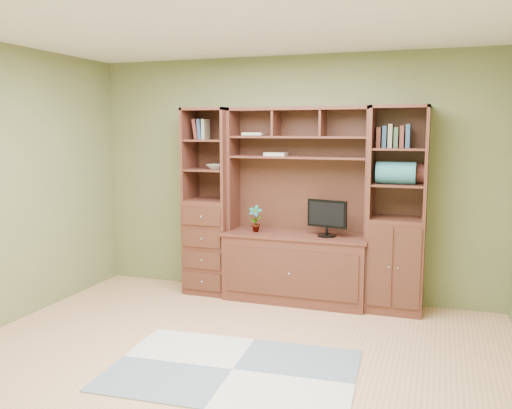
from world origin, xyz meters
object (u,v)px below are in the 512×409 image
at_px(center_hutch, 296,206).
at_px(monitor, 327,211).
at_px(right_tower, 397,210).
at_px(left_tower, 210,201).

xyz_separation_m(center_hutch, monitor, (0.33, -0.03, -0.03)).
bearing_deg(right_tower, left_tower, 180.00).
xyz_separation_m(right_tower, monitor, (-0.69, -0.07, -0.03)).
height_order(left_tower, monitor, left_tower).
bearing_deg(center_hutch, left_tower, 177.71).
bearing_deg(monitor, center_hutch, -173.70).
bearing_deg(left_tower, center_hutch, -2.29).
xyz_separation_m(center_hutch, right_tower, (1.02, 0.04, 0.00)).
distance_m(center_hutch, right_tower, 1.03).
distance_m(center_hutch, monitor, 0.34).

